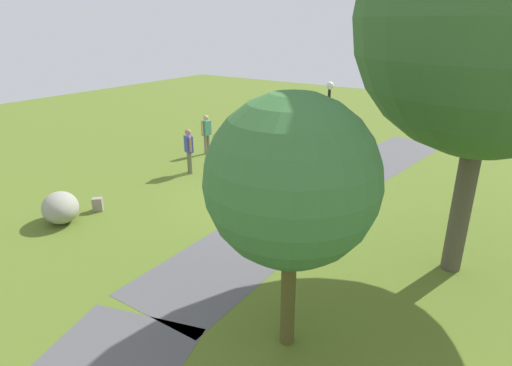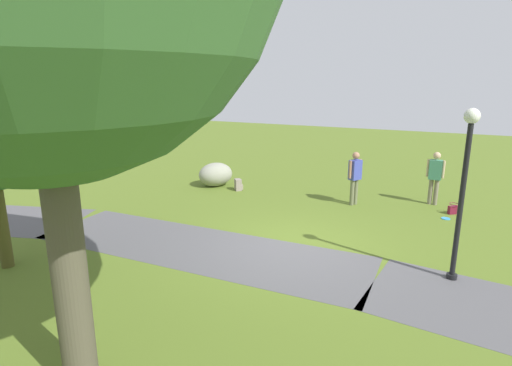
% 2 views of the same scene
% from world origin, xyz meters
% --- Properties ---
extents(ground_plane, '(48.00, 48.00, 0.00)m').
position_xyz_m(ground_plane, '(0.00, 0.00, 0.00)').
color(ground_plane, '#566C23').
extents(footpath_segment_near, '(8.22, 3.27, 0.01)m').
position_xyz_m(footpath_segment_near, '(-6.03, 1.40, 0.00)').
color(footpath_segment_near, '#545355').
rests_on(footpath_segment_near, ground).
extents(footpath_segment_mid, '(8.03, 2.47, 0.01)m').
position_xyz_m(footpath_segment_mid, '(1.95, 0.99, 0.00)').
color(footpath_segment_mid, '#545355').
rests_on(footpath_segment_mid, ground).
extents(large_shade_tree, '(5.27, 5.27, 7.98)m').
position_xyz_m(large_shade_tree, '(0.85, 5.41, 5.33)').
color(large_shade_tree, '#4E4837').
rests_on(large_shade_tree, ground).
extents(young_tree_near_path, '(2.70, 2.70, 4.38)m').
position_xyz_m(young_tree_near_path, '(5.02, 3.55, 3.02)').
color(young_tree_near_path, '#4D4B1E').
rests_on(young_tree_near_path, ground).
extents(lamp_post, '(0.28, 0.28, 3.33)m').
position_xyz_m(lamp_post, '(-3.42, 0.17, 2.07)').
color(lamp_post, black).
rests_on(lamp_post, ground).
extents(lawn_boulder, '(1.47, 1.59, 0.85)m').
position_xyz_m(lawn_boulder, '(4.49, -4.09, 0.43)').
color(lawn_boulder, gray).
rests_on(lawn_boulder, ground).
extents(woman_with_handbag, '(0.52, 0.26, 1.65)m').
position_xyz_m(woman_with_handbag, '(-2.78, -5.01, 0.96)').
color(woman_with_handbag, '#77715A').
rests_on(woman_with_handbag, ground).
extents(man_near_boulder, '(0.39, 0.46, 1.66)m').
position_xyz_m(man_near_boulder, '(-0.56, -3.93, 0.96)').
color(man_near_boulder, '#676B4B').
rests_on(man_near_boulder, ground).
extents(handbag_on_grass, '(0.38, 0.38, 0.31)m').
position_xyz_m(handbag_on_grass, '(-3.40, -4.26, 0.14)').
color(handbag_on_grass, maroon).
rests_on(handbag_on_grass, ground).
extents(backpack_by_boulder, '(0.35, 0.35, 0.40)m').
position_xyz_m(backpack_by_boulder, '(3.46, -3.89, 0.19)').
color(backpack_by_boulder, gray).
rests_on(backpack_by_boulder, ground).
extents(frisbee_on_grass, '(0.24, 0.24, 0.02)m').
position_xyz_m(frisbee_on_grass, '(-3.22, -3.68, 0.01)').
color(frisbee_on_grass, '#3798D6').
rests_on(frisbee_on_grass, ground).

